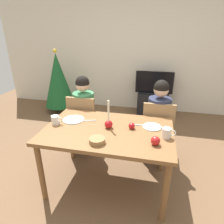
% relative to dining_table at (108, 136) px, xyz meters
% --- Properties ---
extents(ground_plane, '(7.68, 7.68, 0.00)m').
position_rel_dining_table_xyz_m(ground_plane, '(0.00, 0.00, -0.67)').
color(ground_plane, brown).
extents(back_wall, '(6.40, 0.10, 2.60)m').
position_rel_dining_table_xyz_m(back_wall, '(0.00, 2.60, 0.63)').
color(back_wall, beige).
rests_on(back_wall, ground).
extents(dining_table, '(1.40, 0.90, 0.75)m').
position_rel_dining_table_xyz_m(dining_table, '(0.00, 0.00, 0.00)').
color(dining_table, brown).
rests_on(dining_table, ground).
extents(chair_left, '(0.40, 0.40, 0.90)m').
position_rel_dining_table_xyz_m(chair_left, '(-0.52, 0.61, -0.15)').
color(chair_left, '#99754C').
rests_on(chair_left, ground).
extents(chair_right, '(0.40, 0.40, 0.90)m').
position_rel_dining_table_xyz_m(chair_right, '(0.54, 0.61, -0.15)').
color(chair_right, '#99754C').
rests_on(chair_right, ground).
extents(person_left_child, '(0.30, 0.30, 1.17)m').
position_rel_dining_table_xyz_m(person_left_child, '(-0.52, 0.64, -0.10)').
color(person_left_child, '#33384C').
rests_on(person_left_child, ground).
extents(person_right_child, '(0.30, 0.30, 1.17)m').
position_rel_dining_table_xyz_m(person_right_child, '(0.54, 0.64, -0.10)').
color(person_right_child, '#33384C').
rests_on(person_right_child, ground).
extents(tv_stand, '(0.64, 0.40, 0.48)m').
position_rel_dining_table_xyz_m(tv_stand, '(0.44, 2.30, -0.43)').
color(tv_stand, black).
rests_on(tv_stand, ground).
extents(tv, '(0.79, 0.05, 0.46)m').
position_rel_dining_table_xyz_m(tv, '(0.44, 2.30, 0.04)').
color(tv, black).
rests_on(tv, tv_stand).
extents(christmas_tree, '(0.66, 0.66, 1.38)m').
position_rel_dining_table_xyz_m(christmas_tree, '(-1.61, 2.00, 0.05)').
color(christmas_tree, brown).
rests_on(christmas_tree, ground).
extents(candle_centerpiece, '(0.09, 0.09, 0.32)m').
position_rel_dining_table_xyz_m(candle_centerpiece, '(0.00, 0.03, 0.15)').
color(candle_centerpiece, red).
rests_on(candle_centerpiece, dining_table).
extents(plate_left, '(0.25, 0.25, 0.01)m').
position_rel_dining_table_xyz_m(plate_left, '(-0.46, 0.13, 0.09)').
color(plate_left, silver).
rests_on(plate_left, dining_table).
extents(plate_right, '(0.21, 0.21, 0.01)m').
position_rel_dining_table_xyz_m(plate_right, '(0.47, 0.15, 0.09)').
color(plate_right, white).
rests_on(plate_right, dining_table).
extents(mug_left, '(0.13, 0.09, 0.10)m').
position_rel_dining_table_xyz_m(mug_left, '(-0.61, -0.01, 0.13)').
color(mug_left, silver).
rests_on(mug_left, dining_table).
extents(mug_right, '(0.14, 0.09, 0.10)m').
position_rel_dining_table_xyz_m(mug_right, '(0.62, -0.04, 0.14)').
color(mug_right, silver).
rests_on(mug_right, dining_table).
extents(fork_left, '(0.18, 0.06, 0.01)m').
position_rel_dining_table_xyz_m(fork_left, '(-0.28, 0.15, 0.09)').
color(fork_left, silver).
rests_on(fork_left, dining_table).
extents(fork_right, '(0.18, 0.02, 0.01)m').
position_rel_dining_table_xyz_m(fork_right, '(0.30, 0.16, 0.09)').
color(fork_right, silver).
rests_on(fork_right, dining_table).
extents(bowl_walnuts, '(0.16, 0.16, 0.05)m').
position_rel_dining_table_xyz_m(bowl_walnuts, '(-0.04, -0.29, 0.11)').
color(bowl_walnuts, olive).
rests_on(bowl_walnuts, dining_table).
extents(apple_near_candle, '(0.09, 0.09, 0.09)m').
position_rel_dining_table_xyz_m(apple_near_candle, '(0.51, -0.21, 0.13)').
color(apple_near_candle, red).
rests_on(apple_near_candle, dining_table).
extents(apple_by_left_plate, '(0.07, 0.07, 0.07)m').
position_rel_dining_table_xyz_m(apple_by_left_plate, '(0.25, 0.07, 0.12)').
color(apple_by_left_plate, '#AF161A').
rests_on(apple_by_left_plate, dining_table).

